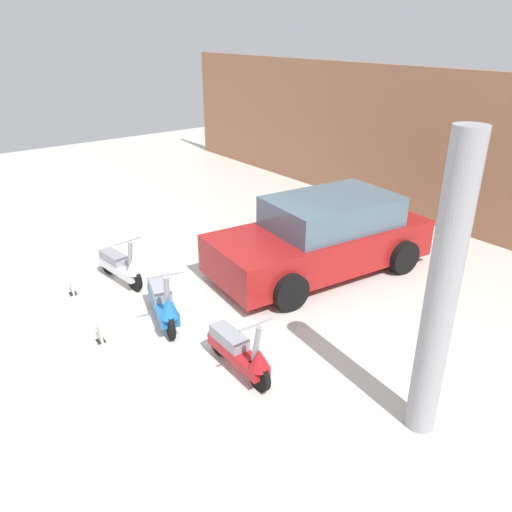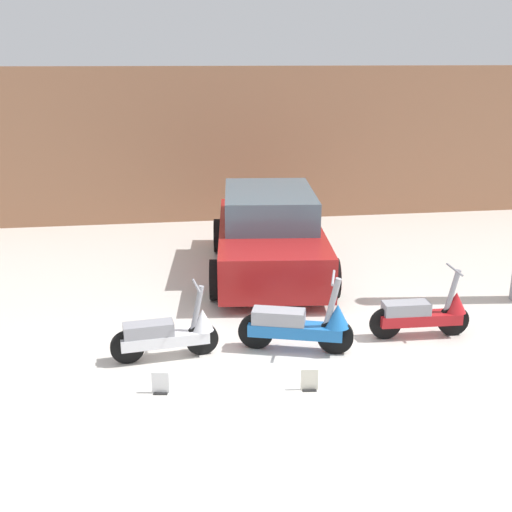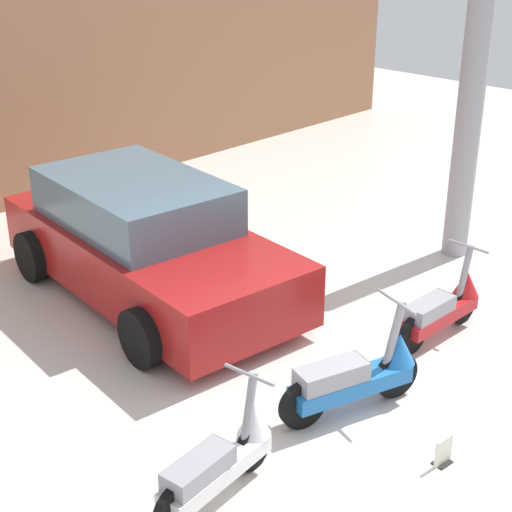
% 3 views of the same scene
% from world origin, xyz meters
% --- Properties ---
extents(ground_plane, '(28.00, 28.00, 0.00)m').
position_xyz_m(ground_plane, '(0.00, 0.00, 0.00)').
color(ground_plane, silver).
extents(scooter_front_left, '(1.37, 0.49, 0.95)m').
position_xyz_m(scooter_front_left, '(-1.62, 0.55, 0.34)').
color(scooter_front_left, black).
rests_on(scooter_front_left, ground_plane).
extents(scooter_front_right, '(1.45, 0.72, 1.05)m').
position_xyz_m(scooter_front_right, '(0.06, 0.51, 0.37)').
color(scooter_front_right, black).
rests_on(scooter_front_right, ground_plane).
extents(scooter_front_center, '(1.39, 0.50, 0.97)m').
position_xyz_m(scooter_front_center, '(1.82, 0.69, 0.34)').
color(scooter_front_center, black).
rests_on(scooter_front_center, ground_plane).
extents(car_rear_left, '(2.38, 4.37, 1.42)m').
position_xyz_m(car_rear_left, '(0.21, 3.80, 0.68)').
color(car_rear_left, maroon).
rests_on(car_rear_left, ground_plane).
extents(placard_near_right_scooter, '(0.20, 0.13, 0.26)m').
position_xyz_m(placard_near_right_scooter, '(-0.06, -0.51, 0.11)').
color(placard_near_right_scooter, black).
rests_on(placard_near_right_scooter, ground_plane).
extents(support_column_side, '(0.33, 0.33, 3.47)m').
position_xyz_m(support_column_side, '(3.89, 1.79, 1.74)').
color(support_column_side, '#99999E').
rests_on(support_column_side, ground_plane).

